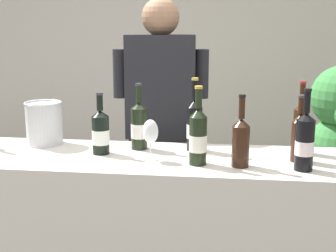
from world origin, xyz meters
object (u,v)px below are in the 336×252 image
object	(u,v)px
person_server	(161,148)
wine_bottle_1	(300,136)
wine_bottle_4	(101,132)
wine_bottle_7	(305,141)
wine_bottle_3	(198,136)
wine_bottle_8	(139,126)
ice_bucket	(44,123)
wine_glass	(151,133)
wine_bottle_0	(241,141)
wine_bottle_6	(195,125)
wine_bottle_5	(300,126)

from	to	relation	value
person_server	wine_bottle_1	bearing A→B (deg)	-38.20
wine_bottle_4	wine_bottle_7	size ratio (longest dim) A/B	0.85
wine_bottle_3	person_server	world-z (taller)	person_server
wine_bottle_8	ice_bucket	world-z (taller)	wine_bottle_8
wine_bottle_1	wine_bottle_7	bearing A→B (deg)	-89.87
wine_bottle_1	ice_bucket	world-z (taller)	wine_bottle_1
wine_bottle_1	ice_bucket	bearing A→B (deg)	172.87
wine_bottle_4	wine_bottle_1	bearing A→B (deg)	-0.94
wine_glass	ice_bucket	bearing A→B (deg)	159.32
wine_bottle_0	wine_bottle_8	size ratio (longest dim) A/B	0.96
wine_bottle_0	wine_bottle_6	size ratio (longest dim) A/B	0.88
wine_bottle_5	wine_bottle_6	xyz separation A→B (m)	(-0.51, -0.01, -0.00)
wine_bottle_6	wine_glass	bearing A→B (deg)	-132.61
wine_bottle_7	ice_bucket	world-z (taller)	wine_bottle_7
wine_bottle_1	wine_bottle_3	bearing A→B (deg)	-166.96
wine_bottle_7	wine_bottle_8	size ratio (longest dim) A/B	1.06
wine_bottle_4	wine_bottle_8	world-z (taller)	wine_bottle_8
wine_bottle_3	wine_bottle_5	size ratio (longest dim) A/B	1.00
wine_bottle_0	wine_bottle_8	bearing A→B (deg)	153.99
wine_bottle_4	wine_bottle_8	bearing A→B (deg)	33.97
wine_bottle_1	wine_bottle_5	bearing A→B (deg)	80.47
wine_glass	wine_bottle_4	bearing A→B (deg)	162.27
wine_bottle_8	wine_bottle_3	bearing A→B (deg)	-37.02
wine_bottle_5	ice_bucket	size ratio (longest dim) A/B	1.56
wine_bottle_6	wine_bottle_7	bearing A→B (deg)	-29.10
wine_bottle_1	wine_bottle_8	bearing A→B (deg)	170.48
wine_bottle_0	wine_bottle_7	world-z (taller)	wine_bottle_7
wine_bottle_6	wine_bottle_8	bearing A→B (deg)	-178.27
wine_bottle_4	wine_bottle_8	distance (m)	0.20
wine_bottle_4	wine_glass	bearing A→B (deg)	-17.73
wine_glass	person_server	distance (m)	0.68
wine_bottle_0	wine_bottle_5	bearing A→B (deg)	42.18
wine_glass	wine_bottle_7	bearing A→B (deg)	-5.73
wine_bottle_5	wine_bottle_8	distance (m)	0.79
ice_bucket	wine_bottle_7	bearing A→B (deg)	-12.99
wine_bottle_0	wine_bottle_5	xyz separation A→B (m)	(0.29, 0.26, 0.02)
wine_bottle_3	wine_bottle_5	bearing A→B (deg)	28.09
wine_bottle_1	wine_bottle_6	xyz separation A→B (m)	(-0.49, 0.14, 0.01)
person_server	wine_bottle_3	bearing A→B (deg)	-68.64
wine_bottle_8	ice_bucket	bearing A→B (deg)	176.51
wine_glass	person_server	world-z (taller)	person_server
wine_bottle_8	wine_bottle_5	bearing A→B (deg)	1.65
wine_bottle_7	person_server	bearing A→B (deg)	135.74
wine_bottle_4	person_server	distance (m)	0.63
wine_bottle_4	wine_bottle_0	bearing A→B (deg)	-11.04
wine_bottle_1	wine_bottle_7	size ratio (longest dim) A/B	0.87
wine_bottle_3	wine_bottle_4	xyz separation A→B (m)	(-0.48, 0.12, -0.02)
wine_glass	wine_bottle_8	bearing A→B (deg)	114.75
wine_bottle_3	ice_bucket	distance (m)	0.86
wine_bottle_7	person_server	distance (m)	1.03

